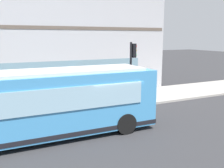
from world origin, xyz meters
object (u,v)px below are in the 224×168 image
object	(u,v)px
pedestrian_by_light_pole	(125,82)
pedestrian_walking_along_curb	(113,90)
fire_hydrant	(113,91)
pedestrian_near_hydrant	(146,81)
city_bus_nearside	(47,104)
traffic_light_near_corner	(132,61)

from	to	relation	value
pedestrian_by_light_pole	pedestrian_walking_along_curb	size ratio (longest dim) A/B	0.96
fire_hydrant	pedestrian_by_light_pole	bearing A→B (deg)	-100.05
pedestrian_near_hydrant	pedestrian_by_light_pole	xyz separation A→B (m)	(-0.33, 2.03, 0.07)
pedestrian_by_light_pole	city_bus_nearside	bearing A→B (deg)	127.87
pedestrian_by_light_pole	pedestrian_walking_along_curb	distance (m)	3.02
pedestrian_by_light_pole	traffic_light_near_corner	bearing A→B (deg)	161.96
pedestrian_near_hydrant	pedestrian_by_light_pole	world-z (taller)	pedestrian_by_light_pole
pedestrian_near_hydrant	pedestrian_walking_along_curb	bearing A→B (deg)	121.28
pedestrian_near_hydrant	fire_hydrant	bearing A→B (deg)	92.91
pedestrian_near_hydrant	pedestrian_walking_along_curb	world-z (taller)	pedestrian_walking_along_curb
pedestrian_walking_along_curb	city_bus_nearside	bearing A→B (deg)	123.49
traffic_light_near_corner	pedestrian_near_hydrant	world-z (taller)	traffic_light_near_corner
city_bus_nearside	traffic_light_near_corner	xyz separation A→B (m)	(2.98, -6.09, 1.41)
pedestrian_walking_along_curb	fire_hydrant	bearing A→B (deg)	-25.45
fire_hydrant	pedestrian_by_light_pole	world-z (taller)	pedestrian_by_light_pole
pedestrian_walking_along_curb	pedestrian_by_light_pole	bearing A→B (deg)	-43.84
pedestrian_by_light_pole	pedestrian_walking_along_curb	xyz separation A→B (m)	(-2.18, 2.09, 0.04)
city_bus_nearside	traffic_light_near_corner	world-z (taller)	traffic_light_near_corner
city_bus_nearside	pedestrian_near_hydrant	world-z (taller)	city_bus_nearside
traffic_light_near_corner	pedestrian_by_light_pole	distance (m)	3.10
traffic_light_near_corner	pedestrian_walking_along_curb	xyz separation A→B (m)	(0.17, 1.33, -1.83)
city_bus_nearside	pedestrian_near_hydrant	size ratio (longest dim) A/B	6.53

